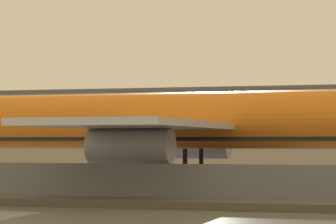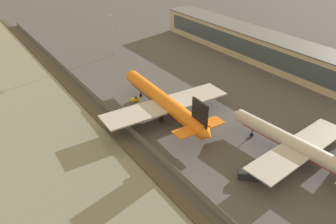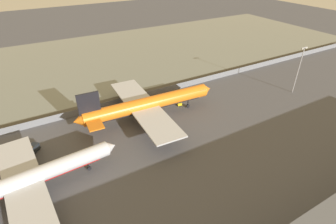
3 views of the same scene
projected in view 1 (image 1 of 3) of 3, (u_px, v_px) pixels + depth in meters
name	position (u px, v px, depth m)	size (l,w,h in m)	color
ground_plane	(113.00, 187.00, 71.64)	(500.00, 500.00, 0.00)	#4C4C51
shoreline_seawall	(11.00, 201.00, 51.85)	(320.00, 3.00, 0.50)	#474238
perimeter_fence	(39.00, 181.00, 56.23)	(280.00, 0.10, 2.59)	slate
cargo_jet_orange	(166.00, 123.00, 69.06)	(52.27, 44.89, 15.00)	orange
terminal_building	(141.00, 128.00, 139.72)	(118.34, 15.77, 13.02)	#BCB299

